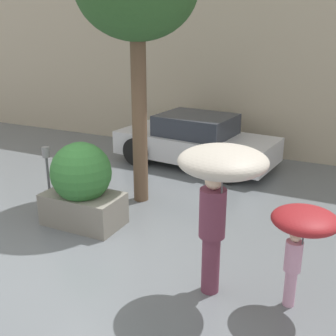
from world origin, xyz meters
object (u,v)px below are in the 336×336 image
person_adult (220,179)px  parked_car_near (196,141)px  parking_meter (47,164)px  planter_box (82,185)px  person_child (303,228)px

person_adult → parked_car_near: person_adult is taller
parked_car_near → parking_meter: parked_car_near is taller
parked_car_near → parking_meter: (-1.57, -3.60, 0.26)m
parked_car_near → parking_meter: 3.93m
planter_box → person_child: 3.85m
parking_meter → parked_car_near: bearing=66.4°
person_adult → person_child: 1.11m
planter_box → person_adult: 3.08m
planter_box → person_child: planter_box is taller
person_child → parking_meter: bearing=-175.7°
planter_box → person_child: bearing=-11.6°
planter_box → parking_meter: 1.17m
planter_box → parked_car_near: planter_box is taller
planter_box → parking_meter: size_ratio=1.27×
planter_box → parking_meter: (-1.10, 0.39, 0.12)m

